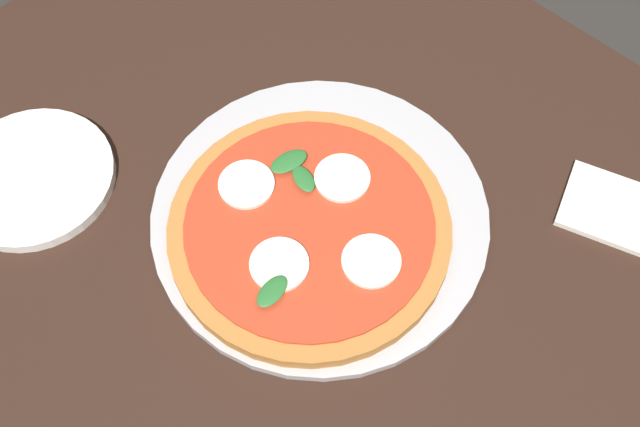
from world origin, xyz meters
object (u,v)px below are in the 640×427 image
object	(u,v)px
pizza	(309,228)
plate_white	(33,177)
napkin	(621,212)
dining_table	(339,289)
serving_tray	(320,215)

from	to	relation	value
pizza	plate_white	size ratio (longest dim) A/B	1.63
pizza	plate_white	distance (m)	0.33
pizza	napkin	size ratio (longest dim) A/B	2.36
napkin	dining_table	bearing A→B (deg)	-129.24
plate_white	napkin	distance (m)	0.67
dining_table	plate_white	bearing A→B (deg)	-149.40
serving_tray	napkin	size ratio (longest dim) A/B	2.89
dining_table	serving_tray	size ratio (longest dim) A/B	3.05
dining_table	napkin	bearing A→B (deg)	50.76
serving_tray	plate_white	xyz separation A→B (m)	(-0.27, -0.19, 0.00)
plate_white	napkin	size ratio (longest dim) A/B	1.44
serving_tray	pizza	xyz separation A→B (m)	(0.01, -0.03, 0.02)
pizza	plate_white	xyz separation A→B (m)	(-0.28, -0.17, -0.02)
dining_table	pizza	world-z (taller)	pizza
dining_table	napkin	size ratio (longest dim) A/B	8.81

